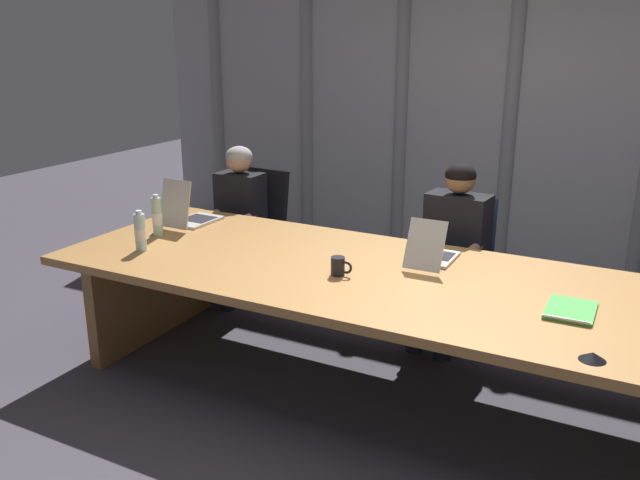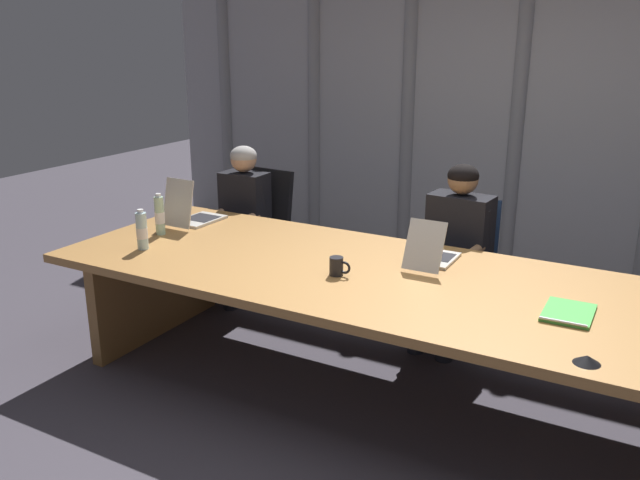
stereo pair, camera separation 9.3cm
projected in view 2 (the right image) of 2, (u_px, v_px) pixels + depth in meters
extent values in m
plane|color=#47424C|center=(403.00, 398.00, 3.79)|extent=(14.53, 14.53, 0.00)
cube|color=#B77F42|center=(408.00, 284.00, 3.58)|extent=(4.12, 1.33, 0.05)
cube|color=black|center=(407.00, 295.00, 3.60)|extent=(3.51, 0.10, 0.06)
cube|color=olive|center=(157.00, 286.00, 4.53)|extent=(0.08, 1.13, 0.67)
cube|color=#B2B2B7|center=(531.00, 98.00, 5.54)|extent=(7.26, 0.10, 2.93)
cylinder|color=gray|center=(225.00, 84.00, 6.94)|extent=(0.12, 0.12, 2.87)
cylinder|color=gray|center=(314.00, 89.00, 6.45)|extent=(0.12, 0.12, 2.87)
cylinder|color=gray|center=(409.00, 93.00, 5.99)|extent=(0.12, 0.12, 2.87)
cylinder|color=gray|center=(519.00, 98.00, 5.54)|extent=(0.12, 0.12, 2.87)
cube|color=beige|center=(200.00, 220.00, 4.67)|extent=(0.24, 0.35, 0.02)
cube|color=black|center=(202.00, 218.00, 4.69)|extent=(0.20, 0.19, 0.00)
cube|color=beige|center=(178.00, 203.00, 4.45)|extent=(0.23, 0.09, 0.32)
cube|color=black|center=(179.00, 203.00, 4.45)|extent=(0.21, 0.07, 0.28)
cube|color=beige|center=(436.00, 259.00, 3.87)|extent=(0.22, 0.30, 0.02)
cube|color=black|center=(437.00, 256.00, 3.89)|extent=(0.18, 0.17, 0.00)
cube|color=beige|center=(424.00, 246.00, 3.65)|extent=(0.21, 0.13, 0.26)
cube|color=black|center=(425.00, 245.00, 3.66)|extent=(0.19, 0.11, 0.23)
cube|color=black|center=(252.00, 240.00, 5.26)|extent=(0.52, 0.52, 0.08)
cube|color=black|center=(268.00, 199.00, 5.35)|extent=(0.44, 0.15, 0.49)
cylinder|color=#262628|center=(253.00, 265.00, 5.33)|extent=(0.05, 0.05, 0.34)
cylinder|color=black|center=(254.00, 287.00, 5.38)|extent=(0.60, 0.60, 0.04)
cube|color=navy|center=(460.00, 276.00, 4.48)|extent=(0.56, 0.56, 0.08)
cube|color=navy|center=(467.00, 230.00, 4.60)|extent=(0.44, 0.18, 0.45)
cylinder|color=#262628|center=(458.00, 305.00, 4.54)|extent=(0.05, 0.05, 0.34)
cylinder|color=black|center=(456.00, 331.00, 4.60)|extent=(0.60, 0.60, 0.04)
cube|color=black|center=(245.00, 204.00, 5.18)|extent=(0.36, 0.23, 0.50)
sphere|color=tan|center=(243.00, 159.00, 5.07)|extent=(0.20, 0.20, 0.20)
ellipsoid|color=#B2ADA8|center=(243.00, 156.00, 5.07)|extent=(0.20, 0.20, 0.15)
cylinder|color=black|center=(261.00, 199.00, 5.10)|extent=(0.07, 0.14, 0.27)
cylinder|color=tan|center=(246.00, 220.00, 4.95)|extent=(0.07, 0.30, 0.06)
cylinder|color=black|center=(229.00, 195.00, 5.23)|extent=(0.07, 0.14, 0.27)
cylinder|color=tan|center=(214.00, 215.00, 5.09)|extent=(0.07, 0.30, 0.06)
cylinder|color=#262833|center=(242.00, 247.00, 5.05)|extent=(0.14, 0.40, 0.13)
cylinder|color=#262833|center=(229.00, 281.00, 4.96)|extent=(0.11, 0.11, 0.44)
cylinder|color=#262833|center=(221.00, 243.00, 5.14)|extent=(0.14, 0.40, 0.13)
cylinder|color=#262833|center=(208.00, 276.00, 5.05)|extent=(0.11, 0.11, 0.44)
cube|color=black|center=(459.00, 234.00, 4.38)|extent=(0.42, 0.25, 0.52)
sphere|color=#8C6647|center=(463.00, 179.00, 4.27)|extent=(0.20, 0.20, 0.20)
ellipsoid|color=black|center=(463.00, 176.00, 4.26)|extent=(0.20, 0.20, 0.15)
cylinder|color=black|center=(485.00, 228.00, 4.26)|extent=(0.08, 0.14, 0.27)
cylinder|color=#8C6647|center=(472.00, 254.00, 4.13)|extent=(0.09, 0.30, 0.06)
cylinder|color=black|center=(436.00, 219.00, 4.45)|extent=(0.08, 0.14, 0.27)
cylinder|color=#8C6647|center=(421.00, 244.00, 4.32)|extent=(0.09, 0.30, 0.06)
cylinder|color=#262833|center=(459.00, 288.00, 4.25)|extent=(0.16, 0.41, 0.13)
cylinder|color=#262833|center=(445.00, 328.00, 4.17)|extent=(0.11, 0.11, 0.44)
cylinder|color=#262833|center=(430.00, 281.00, 4.36)|extent=(0.16, 0.41, 0.13)
cylinder|color=#262833|center=(417.00, 320.00, 4.28)|extent=(0.11, 0.11, 0.44)
cylinder|color=#ADD1B2|center=(160.00, 216.00, 4.33)|extent=(0.06, 0.06, 0.25)
cylinder|color=white|center=(160.00, 218.00, 4.34)|extent=(0.06, 0.06, 0.08)
cylinder|color=white|center=(158.00, 195.00, 4.29)|extent=(0.03, 0.03, 0.02)
cylinder|color=silver|center=(142.00, 231.00, 4.04)|extent=(0.07, 0.07, 0.23)
cylinder|color=white|center=(142.00, 233.00, 4.04)|extent=(0.07, 0.07, 0.07)
cylinder|color=white|center=(140.00, 211.00, 4.00)|extent=(0.04, 0.04, 0.02)
cylinder|color=black|center=(336.00, 266.00, 3.62)|extent=(0.08, 0.08, 0.10)
torus|color=black|center=(345.00, 268.00, 3.60)|extent=(0.07, 0.01, 0.07)
cone|color=black|center=(587.00, 359.00, 2.66)|extent=(0.11, 0.11, 0.03)
cube|color=#4CB74C|center=(569.00, 313.00, 3.13)|extent=(0.23, 0.30, 0.02)
cylinder|color=silver|center=(563.00, 322.00, 3.00)|extent=(0.21, 0.02, 0.01)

